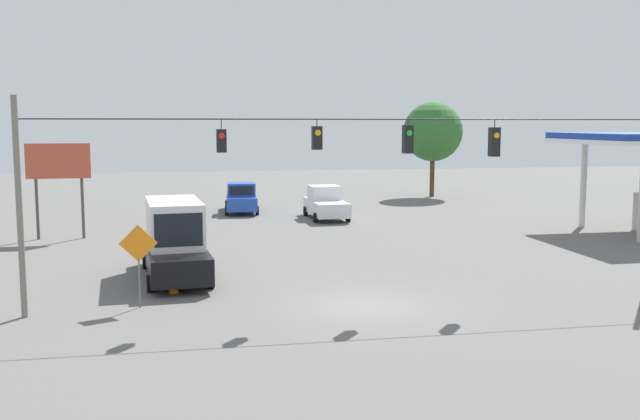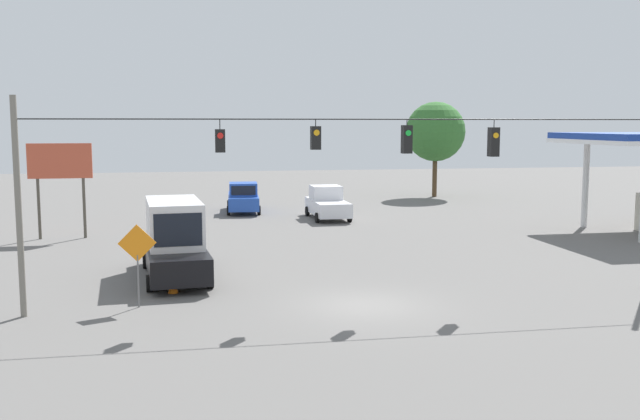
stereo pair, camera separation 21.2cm
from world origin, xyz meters
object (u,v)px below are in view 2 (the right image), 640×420
object	(u,v)px
pickup_truck_white_oncoming_deep	(327,204)
work_zone_sign	(137,250)
box_truck_black_parked_shoulder	(175,240)
traffic_cone_nearest	(173,285)
traffic_cone_third	(175,258)
roadside_billboard	(60,170)
traffic_cone_second	(171,271)
overhead_signal_span	(367,173)
pickup_truck_blue_withflow_deep	(243,198)
tree_horizon_left	(436,132)

from	to	relation	value
pickup_truck_white_oncoming_deep	work_zone_sign	size ratio (longest dim) A/B	1.86
box_truck_black_parked_shoulder	traffic_cone_nearest	world-z (taller)	box_truck_black_parked_shoulder
box_truck_black_parked_shoulder	pickup_truck_white_oncoming_deep	bearing A→B (deg)	-120.01
traffic_cone_third	roadside_billboard	distance (m)	11.01
box_truck_black_parked_shoulder	traffic_cone_second	bearing A→B (deg)	62.72
traffic_cone_third	traffic_cone_nearest	bearing A→B (deg)	90.18
pickup_truck_white_oncoming_deep	overhead_signal_span	bearing A→B (deg)	82.54
pickup_truck_white_oncoming_deep	pickup_truck_blue_withflow_deep	size ratio (longest dim) A/B	0.93
overhead_signal_span	traffic_cone_second	bearing A→B (deg)	-36.11
box_truck_black_parked_shoulder	work_zone_sign	xyz separation A→B (m)	(1.14, 4.71, 0.46)
traffic_cone_second	pickup_truck_white_oncoming_deep	bearing A→B (deg)	-119.97
pickup_truck_blue_withflow_deep	traffic_cone_third	world-z (taller)	pickup_truck_blue_withflow_deep
overhead_signal_span	work_zone_sign	bearing A→B (deg)	-4.00
box_truck_black_parked_shoulder	traffic_cone_second	xyz separation A→B (m)	(0.15, 0.29, -1.23)
overhead_signal_span	pickup_truck_blue_withflow_deep	xyz separation A→B (m)	(2.33, -26.00, -3.51)
pickup_truck_blue_withflow_deep	roadside_billboard	xyz separation A→B (m)	(10.49, 9.75, 2.76)
traffic_cone_nearest	traffic_cone_second	distance (m)	2.53
work_zone_sign	overhead_signal_span	bearing A→B (deg)	176.00
traffic_cone_second	overhead_signal_span	bearing A→B (deg)	143.89
pickup_truck_blue_withflow_deep	traffic_cone_third	distance (m)	18.76
pickup_truck_blue_withflow_deep	tree_horizon_left	bearing A→B (deg)	-155.21
box_truck_black_parked_shoulder	traffic_cone_second	world-z (taller)	box_truck_black_parked_shoulder
pickup_truck_white_oncoming_deep	traffic_cone_second	distance (m)	19.30
pickup_truck_blue_withflow_deep	work_zone_sign	world-z (taller)	work_zone_sign
pickup_truck_white_oncoming_deep	traffic_cone_third	bearing A→B (deg)	55.53
work_zone_sign	roadside_billboard	bearing A→B (deg)	-72.21
pickup_truck_white_oncoming_deep	traffic_cone_second	bearing A→B (deg)	60.03
traffic_cone_nearest	roadside_billboard	bearing A→B (deg)	-66.07
pickup_truck_white_oncoming_deep	roadside_billboard	bearing A→B (deg)	19.07
pickup_truck_blue_withflow_deep	tree_horizon_left	xyz separation A→B (m)	(-16.80, -7.76, 4.51)
overhead_signal_span	pickup_truck_white_oncoming_deep	xyz separation A→B (m)	(-2.84, -21.67, -3.52)
box_truck_black_parked_shoulder	pickup_truck_blue_withflow_deep	size ratio (longest dim) A/B	1.24
overhead_signal_span	roadside_billboard	bearing A→B (deg)	-51.73
pickup_truck_blue_withflow_deep	traffic_cone_nearest	bearing A→B (deg)	79.52
traffic_cone_third	pickup_truck_blue_withflow_deep	bearing A→B (deg)	-103.50
pickup_truck_blue_withflow_deep	traffic_cone_second	world-z (taller)	pickup_truck_blue_withflow_deep
traffic_cone_third	work_zone_sign	size ratio (longest dim) A/B	0.21
roadside_billboard	work_zone_sign	xyz separation A→B (m)	(-5.04, 15.71, -1.75)
overhead_signal_span	pickup_truck_blue_withflow_deep	size ratio (longest dim) A/B	3.96
pickup_truck_white_oncoming_deep	tree_horizon_left	bearing A→B (deg)	-133.89
work_zone_sign	tree_horizon_left	xyz separation A→B (m)	(-22.25, -33.22, 3.50)
overhead_signal_span	traffic_cone_second	xyz separation A→B (m)	(6.80, -4.96, -4.20)
roadside_billboard	work_zone_sign	size ratio (longest dim) A/B	1.81
pickup_truck_white_oncoming_deep	roadside_billboard	distance (m)	16.80
box_truck_black_parked_shoulder	work_zone_sign	world-z (taller)	box_truck_black_parked_shoulder
box_truck_black_parked_shoulder	pickup_truck_white_oncoming_deep	world-z (taller)	box_truck_black_parked_shoulder
overhead_signal_span	pickup_truck_white_oncoming_deep	distance (m)	22.13
box_truck_black_parked_shoulder	overhead_signal_span	bearing A→B (deg)	141.68
box_truck_black_parked_shoulder	traffic_cone_third	world-z (taller)	box_truck_black_parked_shoulder
pickup_truck_blue_withflow_deep	traffic_cone_nearest	xyz separation A→B (m)	(4.36, 23.57, -0.69)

